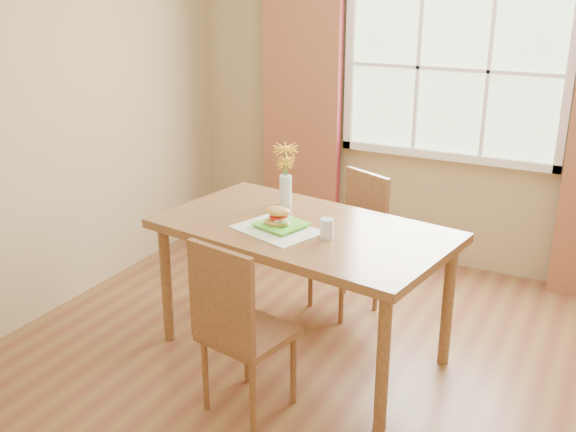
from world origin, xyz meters
The scene contains 11 objects.
room centered at (0.00, 0.00, 1.35)m, with size 4.24×3.84×2.74m.
window centered at (0.00, 1.87, 1.50)m, with size 1.62×0.06×1.32m.
curtain_left centered at (-1.15, 1.78, 1.10)m, with size 0.65×0.08×2.20m, color maroon.
dining_table centered at (-0.37, 0.22, 0.72)m, with size 1.76×1.17×0.80m.
chair_near centered at (-0.39, -0.48, 0.52)m, with size 0.46×0.46×0.96m.
chair_far centered at (-0.34, 0.91, 0.50)m, with size 0.51×0.51×0.92m.
placemat centered at (-0.47, 0.10, 0.80)m, with size 0.45×0.33×0.01m, color #BABFA2.
plate centered at (-0.47, 0.14, 0.81)m, with size 0.24×0.24×0.01m, color #5FDC37.
croissant_sandwich centered at (-0.48, 0.12, 0.87)m, with size 0.16×0.11×0.11m.
water_glass centered at (-0.18, 0.12, 0.85)m, with size 0.07×0.07×0.11m.
flower_vase centered at (-0.63, 0.50, 1.03)m, with size 0.16×0.16×0.38m.
Camera 1 is at (1.17, -2.97, 2.14)m, focal length 42.00 mm.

